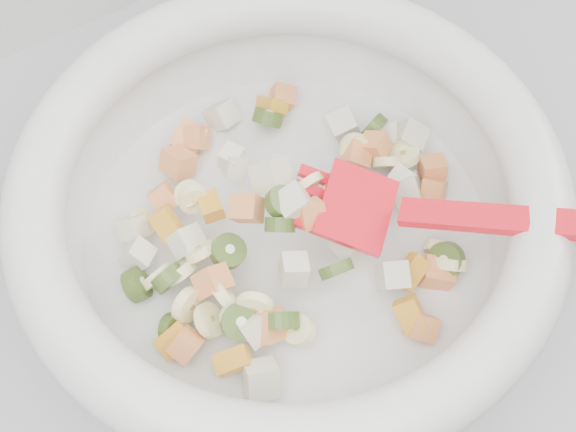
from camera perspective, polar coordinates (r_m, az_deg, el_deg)
counter at (r=1.08m, az=3.70°, el=-10.23°), size 2.00×0.60×0.90m
mixing_bowl at (r=0.59m, az=0.03°, el=0.62°), size 0.40×0.40×0.13m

